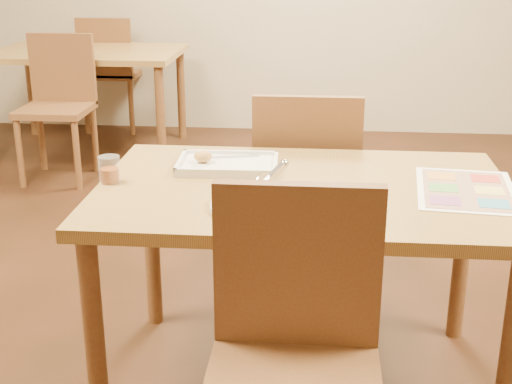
# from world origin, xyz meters

# --- Properties ---
(dining_table) EXTENTS (1.30, 0.85, 0.72)m
(dining_table) POSITION_xyz_m (0.00, 0.00, 0.63)
(dining_table) COLOR olive
(dining_table) RESTS_ON ground
(chair_near) EXTENTS (0.42, 0.42, 0.47)m
(chair_near) POSITION_xyz_m (0.00, -0.60, 0.57)
(chair_near) COLOR brown
(chair_near) RESTS_ON ground
(chair_far) EXTENTS (0.42, 0.42, 0.47)m
(chair_far) POSITION_xyz_m (-0.00, 0.60, 0.57)
(chair_far) COLOR brown
(chair_far) RESTS_ON ground
(bg_table) EXTENTS (1.30, 0.85, 0.72)m
(bg_table) POSITION_xyz_m (-1.60, 2.80, 0.63)
(bg_table) COLOR olive
(bg_table) RESTS_ON ground
(bg_chair_near) EXTENTS (0.42, 0.42, 0.47)m
(bg_chair_near) POSITION_xyz_m (-1.60, 2.20, 0.57)
(bg_chair_near) COLOR brown
(bg_chair_near) RESTS_ON ground
(bg_chair_far) EXTENTS (0.42, 0.42, 0.47)m
(bg_chair_far) POSITION_xyz_m (-1.60, 3.30, 0.57)
(bg_chair_far) COLOR brown
(bg_chair_far) RESTS_ON ground
(plate) EXTENTS (0.32, 0.32, 0.01)m
(plate) POSITION_xyz_m (-0.13, -0.21, 0.73)
(plate) COLOR silver
(plate) RESTS_ON dining_table
(pizza) EXTENTS (0.24, 0.24, 0.04)m
(pizza) POSITION_xyz_m (-0.13, -0.21, 0.75)
(pizza) COLOR #DF924C
(pizza) RESTS_ON plate
(pizza_cutter) EXTENTS (0.09, 0.13, 0.09)m
(pizza_cutter) POSITION_xyz_m (-0.09, -0.18, 0.80)
(pizza_cutter) COLOR silver
(pizza_cutter) RESTS_ON pizza
(appetizer_tray) EXTENTS (0.34, 0.24, 0.06)m
(appetizer_tray) POSITION_xyz_m (-0.27, 0.16, 0.73)
(appetizer_tray) COLOR silver
(appetizer_tray) RESTS_ON dining_table
(glass_tumbler) EXTENTS (0.07, 0.07, 0.09)m
(glass_tumbler) POSITION_xyz_m (-0.62, -0.02, 0.76)
(glass_tumbler) COLOR #773109
(glass_tumbler) RESTS_ON dining_table
(menu) EXTENTS (0.34, 0.44, 0.00)m
(menu) POSITION_xyz_m (0.50, -0.00, 0.72)
(menu) COLOR white
(menu) RESTS_ON dining_table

